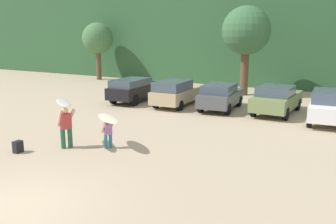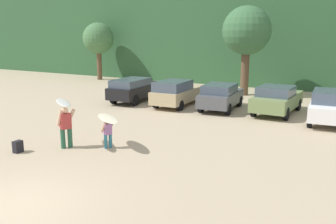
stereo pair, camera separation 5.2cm
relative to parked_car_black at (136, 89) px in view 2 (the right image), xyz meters
The scene contains 14 objects.
ground_plane 15.21m from the parked_car_black, 68.27° to the right, with size 120.00×120.00×0.00m, color tan.
hillside_ridge 17.08m from the parked_car_black, 70.36° to the left, with size 108.00×12.00×8.57m, color #2D5633.
tree_right 12.52m from the parked_car_black, 140.49° to the left, with size 2.88×2.88×5.33m.
tree_center_right 8.80m from the parked_car_black, 47.35° to the left, with size 3.41×3.41×6.27m.
parked_car_black is the anchor object (origin of this frame).
parked_car_tan 3.06m from the parked_car_black, ahead, with size 1.96×4.66×1.60m.
parked_car_dark_gray 5.85m from the parked_car_black, ahead, with size 2.11×4.11×1.53m.
parked_car_olive_green 8.99m from the parked_car_black, ahead, with size 2.02×4.43×1.57m.
parked_car_white 11.83m from the parked_car_black, ahead, with size 2.21×4.31×1.64m.
person_adult 10.17m from the parked_car_black, 71.37° to the right, with size 0.50×0.75×1.62m.
person_child 10.04m from the parked_car_black, 62.10° to the right, with size 0.37×0.57×1.16m.
surfboard_white 10.14m from the parked_car_black, 71.86° to the right, with size 1.75×1.57×0.17m.
surfboard_cream 10.03m from the parked_car_black, 62.03° to the right, with size 1.94×1.58×0.13m.
backpack_dropped 11.18m from the parked_car_black, 79.40° to the right, with size 0.24×0.34×0.45m.
Camera 2 is at (7.94, -5.79, 4.47)m, focal length 39.64 mm.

